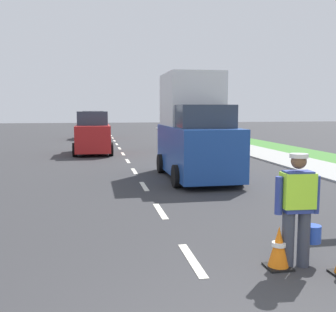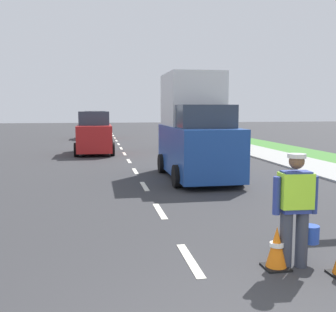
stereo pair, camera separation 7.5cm
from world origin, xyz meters
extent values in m
plane|color=#333335|center=(0.00, 21.00, 0.00)|extent=(96.00, 96.00, 0.00)
cube|color=silver|center=(0.00, 2.70, 0.01)|extent=(0.14, 1.40, 0.01)
cube|color=silver|center=(0.00, 5.70, 0.01)|extent=(0.14, 1.40, 0.01)
cube|color=silver|center=(0.00, 8.70, 0.01)|extent=(0.14, 1.40, 0.01)
cube|color=silver|center=(0.00, 11.70, 0.01)|extent=(0.14, 1.40, 0.01)
cube|color=silver|center=(0.00, 14.70, 0.01)|extent=(0.14, 1.40, 0.01)
cube|color=silver|center=(0.00, 17.70, 0.01)|extent=(0.14, 1.40, 0.01)
cube|color=silver|center=(0.00, 20.70, 0.01)|extent=(0.14, 1.40, 0.01)
cube|color=silver|center=(0.00, 23.70, 0.01)|extent=(0.14, 1.40, 0.01)
cube|color=silver|center=(0.00, 26.70, 0.01)|extent=(0.14, 1.40, 0.01)
cube|color=silver|center=(0.00, 29.70, 0.01)|extent=(0.14, 1.40, 0.01)
cube|color=silver|center=(0.00, 32.70, 0.01)|extent=(0.14, 1.40, 0.01)
cube|color=silver|center=(0.00, 35.70, 0.01)|extent=(0.14, 1.40, 0.01)
cube|color=silver|center=(0.00, 38.70, 0.01)|extent=(0.14, 1.40, 0.01)
cube|color=silver|center=(0.00, 41.70, 0.01)|extent=(0.14, 1.40, 0.01)
cube|color=silver|center=(0.00, 44.70, 0.01)|extent=(0.14, 1.40, 0.01)
cube|color=silver|center=(0.00, 47.70, 0.01)|extent=(0.14, 1.40, 0.01)
cylinder|color=#383D4C|center=(1.31, 2.20, 0.41)|extent=(0.18, 0.18, 0.82)
cylinder|color=#383D4C|center=(1.55, 2.18, 0.41)|extent=(0.18, 0.18, 0.82)
cube|color=navy|center=(1.43, 2.19, 1.12)|extent=(0.41, 0.26, 0.60)
cube|color=#A5EA33|center=(1.43, 2.19, 1.14)|extent=(0.48, 0.31, 0.51)
cylinder|color=navy|center=(1.15, 2.21, 1.07)|extent=(0.11, 0.11, 0.55)
cylinder|color=navy|center=(1.71, 2.17, 1.07)|extent=(0.11, 0.11, 0.55)
sphere|color=brown|center=(1.43, 2.19, 1.56)|extent=(0.22, 0.22, 0.22)
cylinder|color=silver|center=(1.43, 2.19, 1.64)|extent=(0.26, 0.26, 0.06)
cylinder|color=#2347B7|center=(1.74, 2.27, 0.45)|extent=(0.26, 0.26, 0.26)
cube|color=black|center=(1.16, 2.19, 0.01)|extent=(0.36, 0.36, 0.03)
cone|color=orange|center=(1.16, 2.19, 0.32)|extent=(0.30, 0.30, 0.59)
cylinder|color=white|center=(1.16, 2.19, 0.35)|extent=(0.20, 0.20, 0.06)
cube|color=#1E4799|center=(1.90, 9.79, 0.96)|extent=(1.90, 4.60, 1.56)
cube|color=#2D3847|center=(1.90, 8.99, 2.09)|extent=(1.67, 1.61, 0.70)
cube|color=silver|center=(1.90, 10.60, 2.64)|extent=(1.81, 2.53, 1.80)
cylinder|color=black|center=(0.93, 11.22, 0.34)|extent=(0.22, 0.68, 0.68)
cylinder|color=black|center=(2.87, 11.22, 0.34)|extent=(0.22, 0.68, 0.68)
cylinder|color=black|center=(0.93, 8.37, 0.34)|extent=(0.22, 0.68, 0.68)
cylinder|color=black|center=(2.87, 8.37, 0.34)|extent=(0.22, 0.68, 0.68)
cube|color=silver|center=(4.16, 19.38, 0.81)|extent=(1.69, 4.33, 1.26)
cube|color=#2D3847|center=(4.16, 19.27, 1.79)|extent=(1.49, 2.38, 0.70)
cylinder|color=black|center=(3.29, 20.72, 0.34)|extent=(0.22, 0.68, 0.68)
cylinder|color=black|center=(5.02, 20.72, 0.34)|extent=(0.22, 0.68, 0.68)
cylinder|color=black|center=(3.29, 18.04, 0.34)|extent=(0.22, 0.68, 0.68)
cylinder|color=black|center=(5.02, 18.04, 0.34)|extent=(0.22, 0.68, 0.68)
cube|color=red|center=(-1.53, 29.67, 0.84)|extent=(1.81, 3.90, 1.31)
cube|color=#2D3847|center=(-1.53, 29.77, 1.84)|extent=(1.60, 2.15, 0.70)
cylinder|color=black|center=(-0.61, 28.46, 0.34)|extent=(0.22, 0.68, 0.68)
cylinder|color=black|center=(-2.46, 28.46, 0.34)|extent=(0.22, 0.68, 0.68)
cylinder|color=black|center=(-0.61, 30.88, 0.34)|extent=(0.22, 0.68, 0.68)
cylinder|color=black|center=(-2.46, 30.88, 0.34)|extent=(0.22, 0.68, 0.68)
cube|color=red|center=(-1.53, 18.14, 0.84)|extent=(1.72, 3.84, 1.33)
cube|color=#2D3847|center=(-1.53, 18.23, 1.86)|extent=(1.51, 2.11, 0.70)
cylinder|color=black|center=(-0.65, 16.95, 0.34)|extent=(0.22, 0.68, 0.68)
cylinder|color=black|center=(-2.41, 16.95, 0.34)|extent=(0.22, 0.68, 0.68)
cylinder|color=black|center=(-0.65, 19.33, 0.34)|extent=(0.22, 0.68, 0.68)
cylinder|color=black|center=(-2.41, 19.33, 0.34)|extent=(0.22, 0.68, 0.68)
camera|label=1|loc=(-1.42, -3.00, 2.29)|focal=42.58mm
camera|label=2|loc=(-1.35, -3.02, 2.29)|focal=42.58mm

